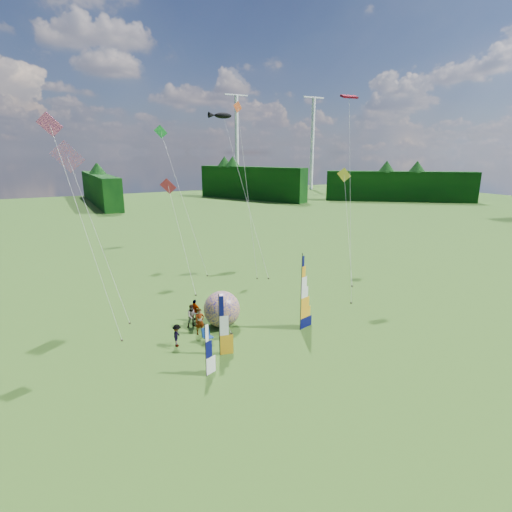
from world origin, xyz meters
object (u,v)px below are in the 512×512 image
bol_inflatable (222,309)px  side_banner_far (206,351)px  spectator_a (200,321)px  kite_whale (244,184)px  spectator_c (177,336)px  spectator_d (195,310)px  camp_chair (208,336)px  spectator_b (192,316)px  side_banner_left (219,326)px  feather_banner_main (301,294)px

bol_inflatable → side_banner_far: bearing=-121.3°
spectator_a → kite_whale: kite_whale is taller
side_banner_far → spectator_a: (1.65, 5.36, -0.63)m
spectator_c → spectator_a: bearing=-32.7°
spectator_a → spectator_c: bearing=-151.2°
spectator_d → camp_chair: spectator_d is taller
bol_inflatable → spectator_a: size_ratio=1.41×
spectator_b → kite_whale: kite_whale is taller
side_banner_left → spectator_c: bearing=142.2°
spectator_a → camp_chair: 1.72m
spectator_d → spectator_a: bearing=130.4°
spectator_b → spectator_c: (-1.90, -2.37, -0.11)m
side_banner_left → side_banner_far: 2.53m
side_banner_far → kite_whale: size_ratio=0.17×
side_banner_left → spectator_b: (-0.08, 4.82, -1.10)m
side_banner_far → bol_inflatable: bearing=37.4°
spectator_a → camp_chair: bearing=-91.4°
side_banner_far → camp_chair: size_ratio=2.90×
side_banner_left → kite_whale: (11.12, 18.59, 7.07)m
side_banner_far → spectator_a: side_banner_far is taller
side_banner_left → side_banner_far: size_ratio=1.25×
camp_chair → spectator_d: bearing=69.3°
side_banner_far → spectator_a: bearing=51.6°
feather_banner_main → side_banner_far: feather_banner_main is taller
bol_inflatable → feather_banner_main: bearing=-35.3°
feather_banner_main → spectator_b: bearing=131.5°
side_banner_left → spectator_c: (-1.99, 2.45, -1.21)m
side_banner_far → spectator_d: bearing=53.2°
spectator_b → spectator_c: bearing=-122.4°
spectator_a → side_banner_far: bearing=-106.1°
feather_banner_main → camp_chair: bearing=153.7°
feather_banner_main → side_banner_left: bearing=169.4°
spectator_c → spectator_b: bearing=-9.2°
camp_chair → bol_inflatable: bearing=34.7°
spectator_c → spectator_d: (2.47, 3.39, 0.07)m
spectator_d → kite_whale: bearing=-77.5°
side_banner_left → spectator_d: bearing=98.4°
feather_banner_main → bol_inflatable: bearing=128.4°
spectator_b → camp_chair: bearing=-83.6°
camp_chair → side_banner_far: bearing=-125.9°
bol_inflatable → spectator_c: bearing=-158.8°
spectator_d → side_banner_far: bearing=126.8°
side_banner_left → spectator_b: size_ratio=2.28×
camp_chair → spectator_c: bearing=149.0°
spectator_d → camp_chair: size_ratio=1.53×
kite_whale → camp_chair: bearing=-106.9°
feather_banner_main → kite_whale: 19.55m
side_banner_far → kite_whale: bearing=36.8°
spectator_a → spectator_c: spectator_a is taller
feather_banner_main → spectator_a: (-6.55, 2.83, -1.81)m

